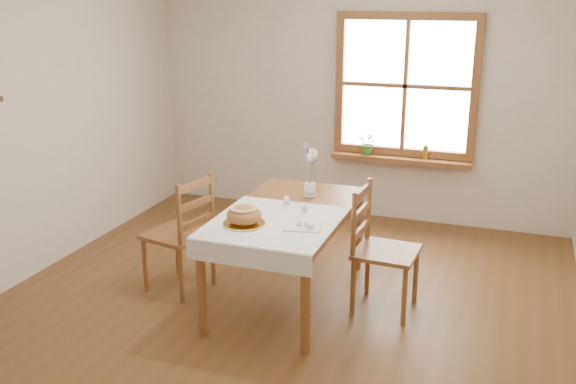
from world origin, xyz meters
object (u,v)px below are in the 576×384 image
Objects in this scene: chair_left at (178,232)px; flower_vase at (310,191)px; dining_table at (288,221)px; bread_plate at (244,224)px; chair_right at (387,250)px.

flower_vase is at bearing 130.62° from chair_left.
flower_vase is at bearing 81.61° from dining_table.
bread_plate is 0.85m from flower_vase.
dining_table is 1.62× the size of chair_right.
chair_left is 1.00× the size of chair_right.
chair_right is at bearing 6.25° from dining_table.
chair_right is at bearing 110.07° from chair_left.
dining_table is 0.79m from chair_right.
flower_vase is at bearing 70.45° from chair_right.
chair_left is (-0.91, -0.13, -0.17)m from dining_table.
bread_plate is at bearing -106.39° from flower_vase.
flower_vase reaches higher than dining_table.
bread_plate is at bearing 80.33° from chair_left.
chair_right is 9.12× the size of flower_vase.
flower_vase is (-0.71, 0.30, 0.31)m from chair_right.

